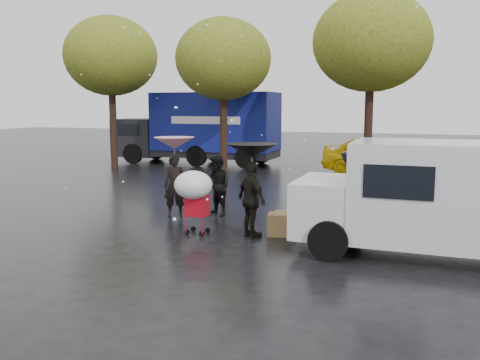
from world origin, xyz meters
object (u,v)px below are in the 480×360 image
(white_van, at_px, (434,197))
(yellow_taxi, at_px, (383,157))
(person_black, at_px, (252,200))
(blue_truck, at_px, (200,128))
(shopping_cart, at_px, (194,189))
(vendor_cart, at_px, (330,199))
(person_pink, at_px, (175,186))

(white_van, relative_size, yellow_taxi, 0.99)
(person_black, distance_m, yellow_taxi, 10.84)
(blue_truck, bearing_deg, yellow_taxi, -12.70)
(person_black, xyz_separation_m, white_van, (3.72, -0.16, 0.32))
(person_black, distance_m, shopping_cart, 1.30)
(person_black, distance_m, white_van, 3.74)
(vendor_cart, bearing_deg, yellow_taxi, 87.66)
(yellow_taxi, bearing_deg, person_black, -166.06)
(blue_truck, height_order, yellow_taxi, blue_truck)
(person_pink, distance_m, vendor_cart, 4.04)
(white_van, relative_size, blue_truck, 0.59)
(person_black, xyz_separation_m, blue_truck, (-7.07, 12.69, 0.92))
(person_black, height_order, blue_truck, blue_truck)
(white_van, bearing_deg, blue_truck, 130.03)
(person_black, xyz_separation_m, vendor_cart, (1.51, 1.21, -0.11))
(shopping_cart, relative_size, white_van, 0.30)
(person_black, relative_size, yellow_taxi, 0.34)
(shopping_cart, bearing_deg, blue_truck, 114.16)
(person_pink, distance_m, shopping_cart, 2.07)
(blue_truck, xyz_separation_m, yellow_taxi, (8.97, -2.02, -0.92))
(shopping_cart, distance_m, yellow_taxi, 11.44)
(white_van, bearing_deg, person_pink, 167.26)
(blue_truck, bearing_deg, person_black, -60.86)
(vendor_cart, distance_m, white_van, 2.64)
(shopping_cart, relative_size, yellow_taxi, 0.30)
(person_black, height_order, vendor_cart, person_black)
(vendor_cart, height_order, shopping_cart, shopping_cart)
(person_pink, relative_size, white_van, 0.33)
(person_pink, bearing_deg, shopping_cart, -77.33)
(vendor_cart, bearing_deg, shopping_cart, -150.55)
(person_black, bearing_deg, vendor_cart, -102.02)
(vendor_cart, relative_size, white_van, 0.31)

